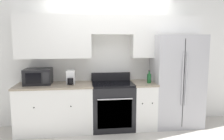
# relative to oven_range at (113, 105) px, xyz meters

# --- Properties ---
(ground_plane) EXTENTS (12.00, 12.00, 0.00)m
(ground_plane) POSITION_rel_oven_range_xyz_m (-0.01, -0.31, -0.45)
(ground_plane) COLOR beige
(wall_back) EXTENTS (8.00, 0.39, 2.60)m
(wall_back) POSITION_rel_oven_range_xyz_m (-0.01, 0.27, 1.04)
(wall_back) COLOR white
(wall_back) RESTS_ON ground_plane
(lower_cabinets_left) EXTENTS (1.40, 0.64, 0.88)m
(lower_cabinets_left) POSITION_rel_oven_range_xyz_m (-1.08, -0.00, -0.00)
(lower_cabinets_left) COLOR white
(lower_cabinets_left) RESTS_ON ground_plane
(lower_cabinets_right) EXTENTS (0.44, 0.64, 0.88)m
(lower_cabinets_right) POSITION_rel_oven_range_xyz_m (0.60, -0.00, -0.00)
(lower_cabinets_right) COLOR white
(lower_cabinets_right) RESTS_ON ground_plane
(oven_range) EXTENTS (0.78, 0.65, 1.04)m
(oven_range) POSITION_rel_oven_range_xyz_m (0.00, 0.00, 0.00)
(oven_range) COLOR black
(oven_range) RESTS_ON ground_plane
(refrigerator) EXTENTS (0.94, 0.72, 1.79)m
(refrigerator) POSITION_rel_oven_range_xyz_m (1.27, 0.03, 0.45)
(refrigerator) COLOR #B7B7BC
(refrigerator) RESTS_ON ground_plane
(microwave) EXTENTS (0.48, 0.41, 0.29)m
(microwave) POSITION_rel_oven_range_xyz_m (-1.38, 0.08, 0.58)
(microwave) COLOR black
(microwave) RESTS_ON lower_cabinets_left
(bottle) EXTENTS (0.08, 0.08, 0.24)m
(bottle) POSITION_rel_oven_range_xyz_m (0.68, -0.09, 0.53)
(bottle) COLOR #195928
(bottle) RESTS_ON lower_cabinets_right
(paper_towel_holder) EXTENTS (0.15, 0.26, 0.25)m
(paper_towel_holder) POSITION_rel_oven_range_xyz_m (-0.78, 0.02, 0.55)
(paper_towel_holder) COLOR white
(paper_towel_holder) RESTS_ON lower_cabinets_left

